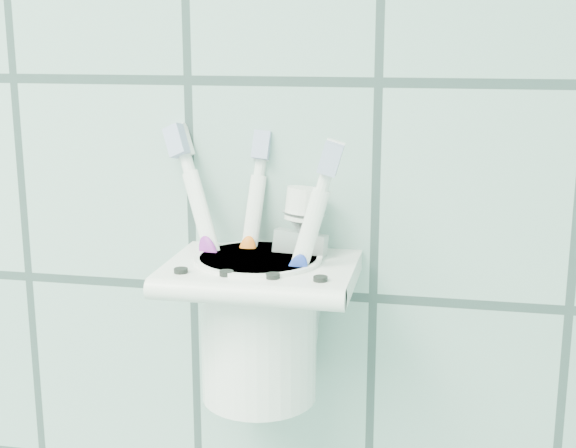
# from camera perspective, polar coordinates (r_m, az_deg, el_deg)

# --- Properties ---
(holder_bracket) EXTENTS (0.14, 0.11, 0.04)m
(holder_bracket) POSITION_cam_1_polar(r_m,az_deg,el_deg) (0.60, -1.87, -3.59)
(holder_bracket) COLOR white
(holder_bracket) RESTS_ON wall_back
(cup) EXTENTS (0.10, 0.10, 0.11)m
(cup) POSITION_cam_1_polar(r_m,az_deg,el_deg) (0.61, -2.09, -7.01)
(cup) COLOR white
(cup) RESTS_ON holder_bracket
(toothbrush_pink) EXTENTS (0.08, 0.07, 0.21)m
(toothbrush_pink) POSITION_cam_1_polar(r_m,az_deg,el_deg) (0.58, -2.68, -2.33)
(toothbrush_pink) COLOR white
(toothbrush_pink) RESTS_ON cup
(toothbrush_blue) EXTENTS (0.03, 0.05, 0.20)m
(toothbrush_blue) POSITION_cam_1_polar(r_m,az_deg,el_deg) (0.60, -4.24, -2.57)
(toothbrush_blue) COLOR white
(toothbrush_blue) RESTS_ON cup
(toothbrush_orange) EXTENTS (0.06, 0.02, 0.20)m
(toothbrush_orange) POSITION_cam_1_polar(r_m,az_deg,el_deg) (0.59, -1.99, -2.93)
(toothbrush_orange) COLOR white
(toothbrush_orange) RESTS_ON cup
(toothpaste_tube) EXTENTS (0.05, 0.04, 0.16)m
(toothpaste_tube) POSITION_cam_1_polar(r_m,az_deg,el_deg) (0.61, -0.19, -3.56)
(toothpaste_tube) COLOR silver
(toothpaste_tube) RESTS_ON cup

